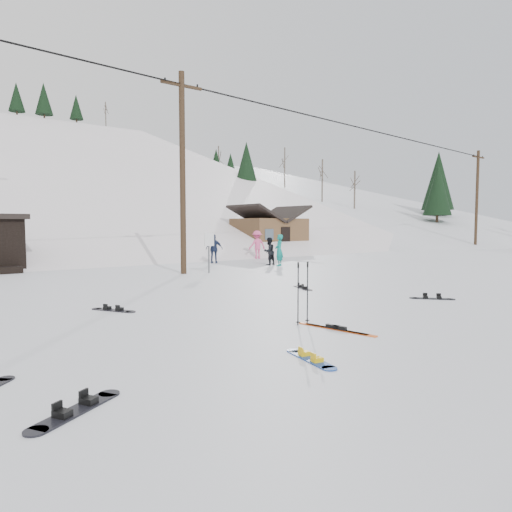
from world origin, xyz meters
TOP-DOWN VIEW (x-y plane):
  - ground at (0.00, 0.00)m, footprint 200.00×200.00m
  - ski_slope at (0.00, 55.00)m, footprint 60.00×85.24m
  - ridge_right at (38.00, 50.00)m, footprint 45.66×93.98m
  - treeline_right at (36.00, 42.00)m, footprint 20.00×60.00m
  - utility_pole at (2.00, 14.00)m, footprint 2.00×0.26m
  - utility_pole_right at (34.00, 17.00)m, footprint 2.00×0.26m
  - trail_sign at (3.10, 13.58)m, footprint 0.50×0.09m
  - cabin at (15.00, 24.00)m, footprint 5.39×4.40m
  - hero_snowboard at (-2.61, 0.91)m, footprint 0.46×1.31m
  - hero_skis at (-0.68, 2.14)m, footprint 0.45×1.88m
  - ski_poles at (-0.88, 2.97)m, footprint 0.39×0.10m
  - board_scatter_a at (-6.34, 1.08)m, footprint 1.29×0.88m
  - board_scatter_b at (-3.71, 7.14)m, footprint 0.81×1.21m
  - board_scatter_d at (4.63, 3.18)m, footprint 0.94×1.06m
  - board_scatter_f at (3.09, 7.24)m, footprint 0.66×1.32m
  - skier_teal at (7.93, 14.31)m, footprint 0.75×0.68m
  - skier_dark at (7.84, 15.06)m, footprint 0.81×0.68m
  - skier_pink at (10.16, 19.20)m, footprint 1.27×0.84m
  - skier_navy at (6.10, 17.96)m, footprint 1.01×0.95m

SIDE VIEW (x-z plane):
  - ski_slope at x=0.00m, z-range -44.99..20.99m
  - ridge_right at x=38.00m, z-range -38.30..16.30m
  - ground at x=0.00m, z-range 0.00..0.00m
  - treeline_right at x=36.00m, z-range -5.00..5.00m
  - board_scatter_d at x=4.63m, z-range -0.02..0.07m
  - hero_snowboard at x=-2.61m, z-range -0.02..0.07m
  - board_scatter_b at x=-3.71m, z-range -0.02..0.07m
  - board_scatter_f at x=3.09m, z-range -0.02..0.07m
  - board_scatter_a at x=-6.34m, z-range -0.02..0.08m
  - hero_skis at x=-0.68m, z-range -0.02..0.08m
  - ski_poles at x=-0.88m, z-range 0.02..1.43m
  - skier_dark at x=7.84m, z-range 0.00..1.53m
  - skier_navy at x=6.10m, z-range 0.00..1.67m
  - skier_teal at x=7.93m, z-range 0.00..1.71m
  - skier_pink at x=10.16m, z-range 0.00..1.83m
  - trail_sign at x=3.10m, z-range 0.35..2.20m
  - cabin at x=15.00m, z-range -0.40..3.37m
  - utility_pole at x=2.00m, z-range 0.18..9.18m
  - utility_pole_right at x=34.00m, z-range 0.18..9.18m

